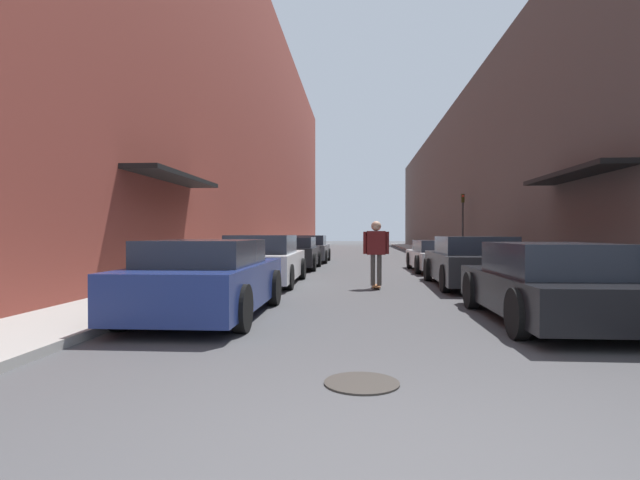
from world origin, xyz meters
The scene contains 15 objects.
ground centered at (0.00, 23.95, 0.00)m, with size 131.71×131.71×0.00m, color #424244.
curb_strip_left centered at (-4.71, 29.93, 0.06)m, with size 1.80×59.87×0.12m.
curb_strip_right centered at (4.71, 29.93, 0.06)m, with size 1.80×59.87×0.12m.
building_row_left centered at (-7.61, 29.93, 7.87)m, with size 4.90×59.87×15.73m.
building_row_right centered at (7.61, 29.93, 4.74)m, with size 4.90×59.87×9.48m.
parked_car_left_0 centered at (-2.80, 5.51, 0.63)m, with size 1.95×4.36×1.28m.
parked_car_left_1 centered at (-2.87, 10.90, 0.65)m, with size 1.98×4.66×1.35m.
parked_car_left_2 centered at (-2.79, 16.82, 0.62)m, with size 1.93×4.08×1.26m.
parked_car_left_3 centered at (-2.71, 21.57, 0.63)m, with size 2.03×4.15×1.30m.
parked_car_right_0 centered at (2.65, 5.34, 0.61)m, with size 1.87×4.36×1.25m.
parked_car_right_1 centered at (2.70, 10.66, 0.64)m, with size 2.05×4.73×1.32m.
parked_car_right_2 centered at (2.66, 15.95, 0.57)m, with size 1.96×4.56×1.15m.
skateboarder centered at (0.17, 10.02, 1.05)m, with size 0.65×0.78×1.71m.
manhole_cover centered at (-0.26, 1.95, 0.01)m, with size 0.70×0.70×0.02m.
traffic_light centered at (5.18, 23.88, 2.20)m, with size 0.16×0.22×3.34m.
Camera 1 is at (-0.29, -2.65, 1.39)m, focal length 28.00 mm.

